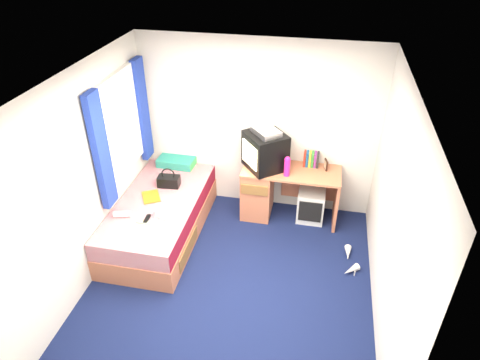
% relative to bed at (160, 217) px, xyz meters
% --- Properties ---
extents(ground, '(3.40, 3.40, 0.00)m').
position_rel_bed_xyz_m(ground, '(1.10, -0.70, -0.27)').
color(ground, '#0C1438').
rests_on(ground, ground).
extents(room_shell, '(3.40, 3.40, 3.40)m').
position_rel_bed_xyz_m(room_shell, '(1.10, -0.70, 1.18)').
color(room_shell, white).
rests_on(room_shell, ground).
extents(bed, '(1.01, 2.00, 0.54)m').
position_rel_bed_xyz_m(bed, '(0.00, 0.00, 0.00)').
color(bed, '#C27351').
rests_on(bed, ground).
extents(pillow, '(0.54, 0.36, 0.11)m').
position_rel_bed_xyz_m(pillow, '(-0.05, 0.90, 0.33)').
color(pillow, '#196BA4').
rests_on(pillow, bed).
extents(desk, '(1.30, 0.55, 0.75)m').
position_rel_bed_xyz_m(desk, '(1.34, 0.74, 0.14)').
color(desk, '#C27351').
rests_on(desk, ground).
extents(storage_cube, '(0.36, 0.36, 0.45)m').
position_rel_bed_xyz_m(storage_cube, '(1.92, 0.73, -0.04)').
color(storage_cube, silver).
rests_on(storage_cube, ground).
extents(crt_tv, '(0.66, 0.67, 0.49)m').
position_rel_bed_xyz_m(crt_tv, '(1.25, 0.74, 0.73)').
color(crt_tv, black).
rests_on(crt_tv, desk).
extents(vcr, '(0.44, 0.46, 0.07)m').
position_rel_bed_xyz_m(vcr, '(1.25, 0.74, 1.01)').
color(vcr, silver).
rests_on(vcr, crt_tv).
extents(book_row, '(0.20, 0.13, 0.20)m').
position_rel_bed_xyz_m(book_row, '(1.85, 0.90, 0.58)').
color(book_row, maroon).
rests_on(book_row, desk).
extents(picture_frame, '(0.05, 0.12, 0.14)m').
position_rel_bed_xyz_m(picture_frame, '(2.05, 0.84, 0.55)').
color(picture_frame, black).
rests_on(picture_frame, desk).
extents(pink_water_bottle, '(0.08, 0.08, 0.25)m').
position_rel_bed_xyz_m(pink_water_bottle, '(1.56, 0.59, 0.61)').
color(pink_water_bottle, '#E72089').
rests_on(pink_water_bottle, desk).
extents(aerosol_can, '(0.05, 0.05, 0.17)m').
position_rel_bed_xyz_m(aerosol_can, '(1.47, 0.78, 0.57)').
color(aerosol_can, silver).
rests_on(aerosol_can, desk).
extents(handbag, '(0.30, 0.18, 0.27)m').
position_rel_bed_xyz_m(handbag, '(0.03, 0.34, 0.35)').
color(handbag, black).
rests_on(handbag, bed).
extents(towel, '(0.34, 0.31, 0.09)m').
position_rel_bed_xyz_m(towel, '(0.27, -0.27, 0.32)').
color(towel, white).
rests_on(towel, bed).
extents(magazine, '(0.32, 0.35, 0.01)m').
position_rel_bed_xyz_m(magazine, '(-0.11, 0.04, 0.28)').
color(magazine, yellow).
rests_on(magazine, bed).
extents(water_bottle, '(0.21, 0.12, 0.07)m').
position_rel_bed_xyz_m(water_bottle, '(-0.30, -0.42, 0.31)').
color(water_bottle, white).
rests_on(water_bottle, bed).
extents(colour_swatch_fan, '(0.22, 0.06, 0.01)m').
position_rel_bed_xyz_m(colour_swatch_fan, '(0.02, -0.47, 0.28)').
color(colour_swatch_fan, yellow).
rests_on(colour_swatch_fan, bed).
extents(remote_control, '(0.06, 0.16, 0.02)m').
position_rel_bed_xyz_m(remote_control, '(0.02, -0.41, 0.28)').
color(remote_control, black).
rests_on(remote_control, bed).
extents(window_assembly, '(0.11, 1.42, 1.40)m').
position_rel_bed_xyz_m(window_assembly, '(-0.45, 0.20, 1.15)').
color(window_assembly, silver).
rests_on(window_assembly, room_shell).
extents(white_heels, '(0.22, 0.52, 0.09)m').
position_rel_bed_xyz_m(white_heels, '(2.45, -0.10, -0.23)').
color(white_heels, silver).
rests_on(white_heels, ground).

